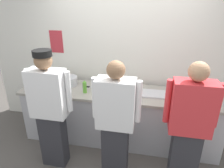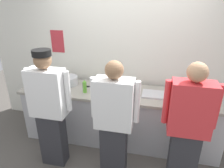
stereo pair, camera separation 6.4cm
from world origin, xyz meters
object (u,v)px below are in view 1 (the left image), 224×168
chef_center (115,121)px  ramekin_green_sauce (113,92)px  chef_far_right (189,126)px  mixing_bowl_steel (68,81)px  plate_stack_front (129,91)px  squeeze_bottle_spare (105,85)px  chef_near_left (50,109)px  ramekin_yellow_sauce (197,101)px  squeeze_bottle_secondary (49,77)px  sheet_tray (160,94)px  chefs_knife (91,87)px  squeeze_bottle_primary (85,87)px  plate_stack_rear (48,87)px

chef_center → ramekin_green_sauce: size_ratio=17.22×
chef_far_right → mixing_bowl_steel: bearing=155.8°
plate_stack_front → squeeze_bottle_spare: size_ratio=1.32×
chef_near_left → ramekin_yellow_sauce: (1.92, 0.56, 0.02)m
plate_stack_front → squeeze_bottle_secondary: squeeze_bottle_secondary is taller
chef_far_right → ramekin_green_sauce: size_ratio=17.52×
chef_near_left → squeeze_bottle_spare: chef_near_left is taller
chef_center → squeeze_bottle_spare: bearing=111.8°
chef_center → sheet_tray: 0.93m
mixing_bowl_steel → ramekin_green_sauce: mixing_bowl_steel is taller
ramekin_yellow_sauce → mixing_bowl_steel: bearing=172.9°
ramekin_green_sauce → chef_far_right: bearing=-32.3°
sheet_tray → squeeze_bottle_spare: (-0.85, 0.01, 0.07)m
chef_center → sheet_tray: chef_center is taller
plate_stack_front → chefs_knife: plate_stack_front is taller
squeeze_bottle_spare → chefs_knife: size_ratio=0.65×
squeeze_bottle_primary → plate_stack_front: bearing=8.1°
mixing_bowl_steel → squeeze_bottle_secondary: bearing=170.7°
chef_center → chef_far_right: (0.86, 0.04, 0.02)m
plate_stack_rear → chefs_knife: size_ratio=0.88×
sheet_tray → chef_far_right: bearing=-66.3°
chef_center → chefs_knife: 1.00m
mixing_bowl_steel → ramekin_yellow_sauce: 2.02m
squeeze_bottle_spare → sheet_tray: bearing=-0.6°
plate_stack_front → ramekin_green_sauce: size_ratio=2.51×
ramekin_green_sauce → sheet_tray: bearing=5.4°
ramekin_yellow_sauce → chef_far_right: bearing=-107.1°
chef_near_left → chef_center: (0.88, -0.05, -0.04)m
chef_center → squeeze_bottle_primary: bearing=133.6°
plate_stack_rear → chefs_knife: plate_stack_rear is taller
squeeze_bottle_spare → ramekin_green_sauce: bearing=-29.6°
plate_stack_front → chefs_knife: 0.65m
chef_near_left → plate_stack_front: (0.96, 0.67, 0.04)m
chefs_knife → ramekin_green_sauce: bearing=-19.8°
squeeze_bottle_spare → chef_far_right: bearing=-32.0°
squeeze_bottle_spare → ramekin_yellow_sauce: 1.35m
chef_near_left → ramekin_green_sauce: bearing=42.2°
ramekin_green_sauce → chefs_knife: size_ratio=0.34×
chef_center → squeeze_bottle_spare: (-0.31, 0.77, 0.12)m
chef_near_left → chef_far_right: bearing=-0.3°
chef_center → mixing_bowl_steel: 1.30m
squeeze_bottle_primary → chefs_knife: bearing=80.7°
squeeze_bottle_secondary → chefs_knife: 0.79m
squeeze_bottle_primary → squeeze_bottle_secondary: (-0.75, 0.30, -0.01)m
plate_stack_front → sheet_tray: plate_stack_front is taller
chef_far_right → squeeze_bottle_secondary: (-2.20, 0.88, 0.10)m
squeeze_bottle_secondary → ramekin_yellow_sauce: (2.37, -0.31, -0.06)m
ramekin_yellow_sauce → plate_stack_front: bearing=173.6°
mixing_bowl_steel → ramekin_green_sauce: 0.82m
chef_far_right → ramekin_green_sauce: bearing=147.7°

